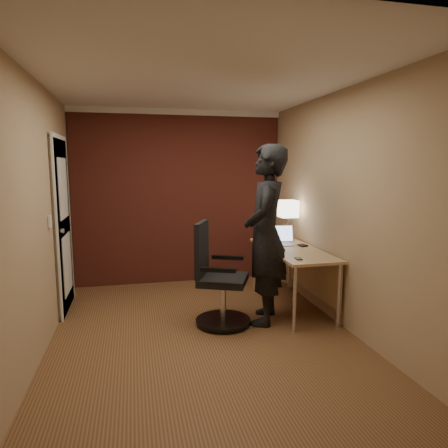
{
  "coord_description": "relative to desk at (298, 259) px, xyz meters",
  "views": [
    {
      "loc": [
        -0.66,
        -3.84,
        1.71
      ],
      "look_at": [
        0.35,
        0.55,
        1.05
      ],
      "focal_mm": 32.0,
      "sensor_mm": 36.0,
      "label": 1
    }
  ],
  "objects": [
    {
      "name": "phone",
      "position": [
        -0.22,
        -0.52,
        0.13
      ],
      "size": [
        0.07,
        0.12,
        0.01
      ],
      "primitive_type": "cube",
      "rotation": [
        0.0,
        0.0,
        -0.11
      ],
      "color": "black",
      "rests_on": "desk"
    },
    {
      "name": "office_chair",
      "position": [
        -1.06,
        -0.3,
        -0.12
      ],
      "size": [
        0.65,
        0.7,
        1.1
      ],
      "color": "black",
      "rests_on": "ground"
    },
    {
      "name": "desk",
      "position": [
        0.0,
        0.0,
        0.0
      ],
      "size": [
        0.6,
        1.5,
        0.73
      ],
      "color": "tan",
      "rests_on": "ground"
    },
    {
      "name": "wallet",
      "position": [
        0.11,
        0.1,
        0.14
      ],
      "size": [
        0.11,
        0.13,
        0.02
      ],
      "primitive_type": "cube",
      "rotation": [
        0.0,
        0.0,
        0.19
      ],
      "color": "black",
      "rests_on": "desk"
    },
    {
      "name": "desk_lamp",
      "position": [
        0.06,
        0.48,
        0.55
      ],
      "size": [
        0.22,
        0.22,
        0.54
      ],
      "color": "silver",
      "rests_on": "desk"
    },
    {
      "name": "laptop",
      "position": [
        -0.09,
        0.29,
        0.19
      ],
      "size": [
        0.35,
        0.28,
        0.23
      ],
      "color": "silver",
      "rests_on": "desk"
    },
    {
      "name": "room",
      "position": [
        -1.53,
        1.01,
        0.77
      ],
      "size": [
        4.0,
        4.0,
        4.0
      ],
      "color": "brown",
      "rests_on": "ground"
    },
    {
      "name": "person",
      "position": [
        -0.52,
        -0.33,
        0.37
      ],
      "size": [
        0.71,
        0.83,
        1.94
      ],
      "primitive_type": "imported",
      "rotation": [
        0.0,
        0.0,
        -1.98
      ],
      "color": "black",
      "rests_on": "ground"
    },
    {
      "name": "mouse",
      "position": [
        -0.23,
        -0.09,
        0.14
      ],
      "size": [
        0.09,
        0.11,
        0.03
      ],
      "primitive_type": "cube",
      "rotation": [
        0.0,
        0.0,
        -0.31
      ],
      "color": "black",
      "rests_on": "desk"
    }
  ]
}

